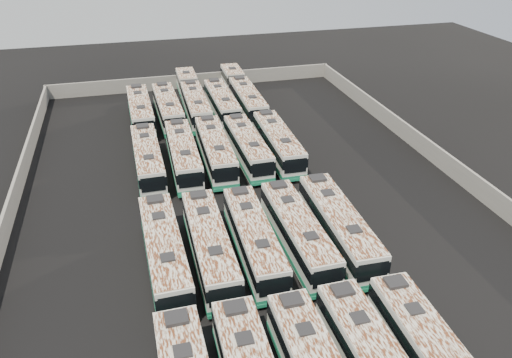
# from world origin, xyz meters

# --- Properties ---
(ground) EXTENTS (140.00, 140.00, 0.00)m
(ground) POSITION_xyz_m (0.00, 0.00, 0.00)
(ground) COLOR black
(ground) RESTS_ON ground
(perimeter_wall) EXTENTS (45.20, 73.20, 2.20)m
(perimeter_wall) POSITION_xyz_m (0.00, 0.00, 1.10)
(perimeter_wall) COLOR slate
(perimeter_wall) RESTS_ON ground
(bus_midfront_far_left) EXTENTS (3.09, 13.18, 3.70)m
(bus_midfront_far_left) POSITION_xyz_m (-9.15, -8.80, 1.89)
(bus_midfront_far_left) COLOR silver
(bus_midfront_far_left) RESTS_ON ground
(bus_midfront_left) EXTENTS (2.80, 12.99, 3.66)m
(bus_midfront_left) POSITION_xyz_m (-5.56, -8.89, 1.87)
(bus_midfront_left) COLOR silver
(bus_midfront_left) RESTS_ON ground
(bus_midfront_center) EXTENTS (2.90, 12.72, 3.57)m
(bus_midfront_center) POSITION_xyz_m (-1.90, -8.90, 1.83)
(bus_midfront_center) COLOR silver
(bus_midfront_center) RESTS_ON ground
(bus_midfront_right) EXTENTS (2.92, 12.95, 3.64)m
(bus_midfront_right) POSITION_xyz_m (1.90, -8.92, 1.86)
(bus_midfront_right) COLOR silver
(bus_midfront_right) RESTS_ON ground
(bus_midfront_far_right) EXTENTS (3.10, 13.35, 3.75)m
(bus_midfront_far_right) POSITION_xyz_m (5.53, -9.00, 1.92)
(bus_midfront_far_right) COLOR silver
(bus_midfront_far_right) RESTS_ON ground
(bus_midback_far_left) EXTENTS (2.89, 12.87, 3.62)m
(bus_midback_far_left) POSITION_xyz_m (-9.25, 8.23, 1.85)
(bus_midback_far_left) COLOR silver
(bus_midback_far_left) RESTS_ON ground
(bus_midback_left) EXTENTS (2.99, 13.15, 3.70)m
(bus_midback_left) POSITION_xyz_m (-5.44, 8.19, 1.89)
(bus_midback_left) COLOR silver
(bus_midback_left) RESTS_ON ground
(bus_midback_center) EXTENTS (3.08, 13.22, 3.71)m
(bus_midback_center) POSITION_xyz_m (-1.82, 8.41, 1.90)
(bus_midback_center) COLOR silver
(bus_midback_center) RESTS_ON ground
(bus_midback_right) EXTENTS (2.86, 12.80, 3.60)m
(bus_midback_right) POSITION_xyz_m (1.89, 8.47, 1.84)
(bus_midback_right) COLOR silver
(bus_midback_right) RESTS_ON ground
(bus_midback_far_right) EXTENTS (2.99, 13.09, 3.68)m
(bus_midback_far_right) POSITION_xyz_m (5.49, 8.45, 1.88)
(bus_midback_far_right) COLOR silver
(bus_midback_far_right) RESTS_ON ground
(bus_back_far_left) EXTENTS (3.00, 13.17, 3.70)m
(bus_back_far_left) POSITION_xyz_m (-9.18, 22.73, 1.89)
(bus_back_far_left) COLOR silver
(bus_back_far_left) RESTS_ON ground
(bus_back_left) EXTENTS (3.08, 13.15, 3.69)m
(bus_back_left) POSITION_xyz_m (-5.55, 22.81, 1.89)
(bus_back_left) COLOR silver
(bus_back_left) RESTS_ON ground
(bus_back_center) EXTENTS (3.15, 20.17, 3.65)m
(bus_back_center) POSITION_xyz_m (-1.71, 26.22, 1.86)
(bus_back_center) COLOR silver
(bus_back_center) RESTS_ON ground
(bus_back_right) EXTENTS (2.76, 12.88, 3.63)m
(bus_back_right) POSITION_xyz_m (1.83, 22.93, 1.86)
(bus_back_right) COLOR silver
(bus_back_right) RESTS_ON ground
(bus_back_far_right) EXTENTS (3.11, 20.26, 3.67)m
(bus_back_far_right) POSITION_xyz_m (5.55, 26.38, 1.87)
(bus_back_far_right) COLOR silver
(bus_back_far_right) RESTS_ON ground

